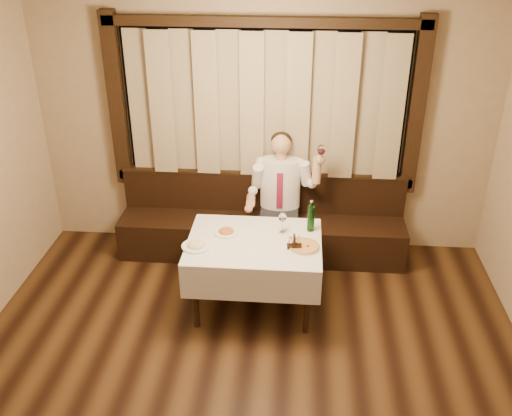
# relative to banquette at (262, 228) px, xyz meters

# --- Properties ---
(room) EXTENTS (5.01, 6.01, 2.81)m
(room) POSITION_rel_banquette_xyz_m (-0.00, -1.75, 1.19)
(room) COLOR black
(room) RESTS_ON ground
(banquette) EXTENTS (3.20, 0.61, 0.94)m
(banquette) POSITION_rel_banquette_xyz_m (0.00, 0.00, 0.00)
(banquette) COLOR black
(banquette) RESTS_ON ground
(dining_table) EXTENTS (1.27, 0.97, 0.76)m
(dining_table) POSITION_rel_banquette_xyz_m (0.00, -1.02, 0.34)
(dining_table) COLOR black
(dining_table) RESTS_ON ground
(pizza) EXTENTS (0.30, 0.30, 0.03)m
(pizza) POSITION_rel_banquette_xyz_m (0.47, -1.11, 0.46)
(pizza) COLOR white
(pizza) RESTS_ON dining_table
(pasta_red) EXTENTS (0.24, 0.24, 0.08)m
(pasta_red) POSITION_rel_banquette_xyz_m (-0.28, -0.90, 0.48)
(pasta_red) COLOR white
(pasta_red) RESTS_ON dining_table
(pasta_cream) EXTENTS (0.27, 0.27, 0.09)m
(pasta_cream) POSITION_rel_banquette_xyz_m (-0.53, -1.18, 0.48)
(pasta_cream) COLOR white
(pasta_cream) RESTS_ON dining_table
(green_bottle) EXTENTS (0.07, 0.07, 0.32)m
(green_bottle) POSITION_rel_banquette_xyz_m (0.53, -0.78, 0.58)
(green_bottle) COLOR #0D3F10
(green_bottle) RESTS_ON dining_table
(table_wine_glass) EXTENTS (0.08, 0.08, 0.21)m
(table_wine_glass) POSITION_rel_banquette_xyz_m (0.26, -0.84, 0.60)
(table_wine_glass) COLOR white
(table_wine_glass) RESTS_ON dining_table
(cruet_caddy) EXTENTS (0.14, 0.08, 0.14)m
(cruet_caddy) POSITION_rel_banquette_xyz_m (0.38, -1.13, 0.50)
(cruet_caddy) COLOR black
(cruet_caddy) RESTS_ON dining_table
(seated_man) EXTENTS (0.82, 0.61, 1.46)m
(seated_man) POSITION_rel_banquette_xyz_m (0.21, -0.09, 0.53)
(seated_man) COLOR black
(seated_man) RESTS_ON ground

